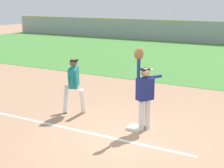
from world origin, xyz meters
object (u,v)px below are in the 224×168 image
at_px(fielder, 144,90).
at_px(baseball, 152,70).
at_px(first_base, 135,128).
at_px(parked_car_black, 124,28).
at_px(parked_car_red, 176,30).
at_px(runner, 74,82).

bearing_deg(fielder, baseball, -85.60).
xyz_separation_m(first_base, baseball, (0.31, 0.31, 1.60)).
distance_m(baseball, parked_car_black, 27.02).
bearing_deg(parked_car_red, fielder, -66.39).
bearing_deg(parked_car_red, first_base, -66.92).
distance_m(first_base, parked_car_black, 27.13).
bearing_deg(baseball, parked_car_red, 107.93).
bearing_deg(parked_car_red, parked_car_black, -173.10).
xyz_separation_m(runner, baseball, (2.59, 0.00, 0.65)).
height_order(first_base, baseball, baseball).
xyz_separation_m(first_base, fielder, (0.21, 0.10, 1.08)).
distance_m(fielder, parked_car_black, 27.14).
bearing_deg(fielder, parked_car_red, -42.49).
bearing_deg(parked_car_black, first_base, -65.65).
bearing_deg(runner, first_base, -31.74).
relative_size(first_base, runner, 0.22).
bearing_deg(fielder, runner, 25.13).
bearing_deg(parked_car_black, runner, -69.76).
xyz_separation_m(parked_car_black, parked_car_red, (5.65, 0.08, 0.00)).
bearing_deg(parked_car_red, runner, -71.89).
height_order(first_base, fielder, fielder).
bearing_deg(fielder, first_base, 54.43).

